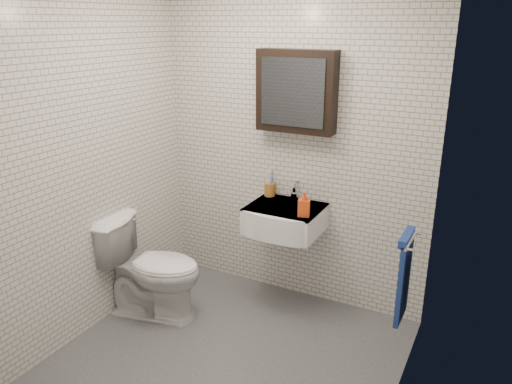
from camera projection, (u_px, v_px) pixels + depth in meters
ground at (230, 354)px, 3.45m from camera, size 2.20×2.00×0.01m
room_shell at (226, 149)px, 2.97m from camera, size 2.22×2.02×2.51m
washbasin at (283, 220)px, 3.80m from camera, size 0.55×0.50×0.20m
faucet at (294, 192)px, 3.91m from camera, size 0.06×0.20×0.15m
mirror_cabinet at (296, 91)px, 3.65m from camera, size 0.60×0.15×0.60m
towel_rail at (404, 274)px, 3.05m from camera, size 0.09×0.30×0.58m
toothbrush_cup at (270, 189)px, 4.02m from camera, size 0.10×0.10×0.24m
soap_bottle at (304, 203)px, 3.59m from camera, size 0.11×0.11×0.19m
toilet at (152, 268)px, 3.83m from camera, size 0.85×0.59×0.80m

